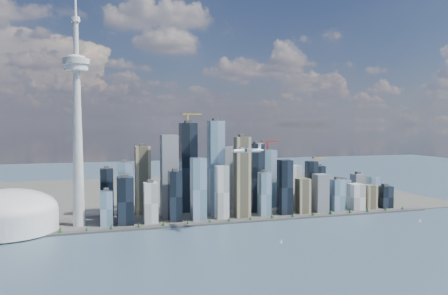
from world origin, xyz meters
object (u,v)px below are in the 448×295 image
object	(u,v)px
sailboat_west	(281,242)
sailboat_east	(420,221)
needle_tower	(77,118)
airplane	(248,150)
dome_stadium	(7,214)

from	to	relation	value
sailboat_west	sailboat_east	world-z (taller)	sailboat_east
needle_tower	sailboat_west	distance (m)	498.56
airplane	sailboat_east	bearing A→B (deg)	-10.53
airplane	sailboat_west	bearing A→B (deg)	-74.33
needle_tower	sailboat_west	world-z (taller)	needle_tower
sailboat_west	needle_tower	bearing A→B (deg)	136.57
sailboat_west	sailboat_east	bearing A→B (deg)	1.05
dome_stadium	sailboat_east	xyz separation A→B (m)	(879.43, -168.69, -36.23)
sailboat_west	dome_stadium	bearing A→B (deg)	145.53
needle_tower	airplane	world-z (taller)	needle_tower
dome_stadium	airplane	distance (m)	509.65
airplane	sailboat_east	xyz separation A→B (m)	(411.76, -13.95, -166.93)
needle_tower	airplane	bearing A→B (deg)	-26.69
dome_stadium	sailboat_east	size ratio (longest dim) A/B	20.03
sailboat_east	airplane	bearing A→B (deg)	-169.17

